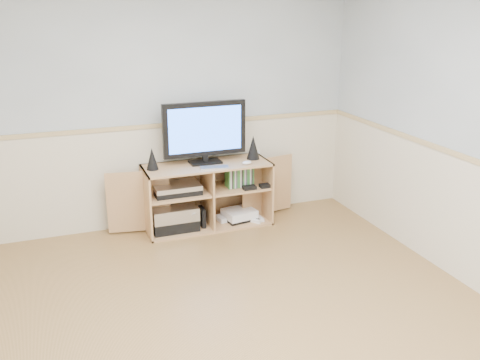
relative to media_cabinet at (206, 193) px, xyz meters
name	(u,v)px	position (x,y,z in m)	size (l,w,h in m)	color
room	(224,166)	(-0.45, -1.92, 0.88)	(4.04, 4.54, 2.54)	#AD824D
media_cabinet	(206,193)	(0.00, 0.00, 0.00)	(1.97, 0.47, 0.65)	tan
monitor	(205,131)	(0.00, -0.01, 0.65)	(0.83, 0.18, 0.61)	black
speaker_left	(152,159)	(-0.53, -0.04, 0.42)	(0.11, 0.11, 0.21)	black
speaker_right	(253,147)	(0.50, -0.04, 0.44)	(0.13, 0.13, 0.24)	black
keyboard	(215,167)	(0.03, -0.20, 0.32)	(0.27, 0.11, 0.01)	silver
mouse	(247,163)	(0.37, -0.20, 0.34)	(0.10, 0.06, 0.04)	white
av_components	(175,210)	(-0.34, -0.06, -0.11)	(0.52, 0.33, 0.47)	black
game_consoles	(238,215)	(0.32, -0.07, -0.26)	(0.46, 0.31, 0.11)	white
game_cases	(239,177)	(0.33, -0.08, 0.15)	(0.27, 0.14, 0.19)	#3F8C3F
wall_outlet	(255,157)	(0.61, 0.19, 0.27)	(0.12, 0.03, 0.12)	white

